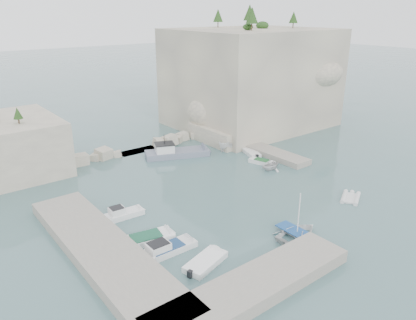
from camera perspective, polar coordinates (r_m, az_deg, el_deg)
ground at (r=46.14m, az=4.60°, el=-5.56°), size 400.00×400.00×0.00m
cliff_east at (r=74.91m, az=6.02°, el=11.40°), size 26.00×22.00×17.00m
cliff_terrace at (r=66.34m, az=2.50°, el=3.87°), size 8.00×10.00×2.50m
quay_west at (r=37.08m, az=-14.57°, el=-12.29°), size 5.00×24.00×1.10m
quay_south at (r=32.24m, az=6.48°, el=-17.26°), size 18.00×4.00×1.10m
ledge_east at (r=61.37m, az=7.68°, el=1.47°), size 3.00×16.00×0.80m
breakwater at (r=62.16m, az=-9.84°, el=1.89°), size 28.00×3.00×1.40m
motorboat_c at (r=38.74m, az=-8.67°, el=-11.23°), size 5.89×3.06×0.70m
motorboat_b at (r=43.25m, az=-11.82°, el=-7.85°), size 4.77×1.79×1.40m
motorboat_e at (r=35.26m, az=-0.35°, el=-14.50°), size 4.91×3.12×0.70m
motorboat_d at (r=36.93m, az=-5.82°, el=-12.82°), size 6.10×1.85×1.40m
rowboat at (r=39.93m, az=12.39°, el=-10.46°), size 4.76×3.43×0.98m
inflatable_dinghy at (r=48.85m, az=19.39°, el=-5.20°), size 4.01×3.21×0.44m
tender_east_a at (r=54.95m, az=8.77°, el=-1.34°), size 3.20×2.79×1.63m
tender_east_b at (r=56.85m, az=7.54°, el=-0.51°), size 2.40×4.13×0.70m
tender_east_c at (r=60.51m, az=5.99°, el=0.87°), size 3.07×5.06×0.70m
tender_east_d at (r=62.33m, az=3.32°, el=1.54°), size 5.25×2.26×1.98m
work_boat at (r=59.50m, az=-4.34°, el=0.58°), size 10.46×6.60×2.20m
rowboat_mast at (r=38.68m, az=12.68°, el=-7.16°), size 0.10×0.10×4.20m
vegetation at (r=71.61m, az=2.33°, el=18.66°), size 53.48×13.88×13.40m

